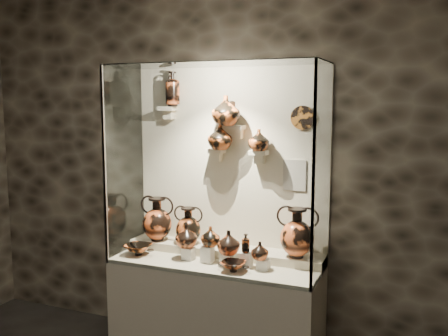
{
  "coord_description": "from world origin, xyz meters",
  "views": [
    {
      "loc": [
        1.53,
        -1.41,
        2.11
      ],
      "look_at": [
        0.04,
        2.25,
        1.58
      ],
      "focal_mm": 40.0,
      "sensor_mm": 36.0,
      "label": 1
    }
  ],
  "objects_px": {
    "kylix_right": "(233,265)",
    "jug_b": "(211,236)",
    "amphora_right": "(297,233)",
    "ovoid_vase_c": "(259,140)",
    "jug_e": "(260,251)",
    "ovoid_vase_a": "(220,137)",
    "ovoid_vase_b": "(226,110)",
    "lekythos_small": "(246,242)",
    "amphora_left": "(157,219)",
    "kylix_left": "(138,249)",
    "amphora_mid": "(188,226)",
    "lekythos_tall": "(173,87)",
    "jug_c": "(229,243)",
    "jug_a": "(186,236)"
  },
  "relations": [
    {
      "from": "lekythos_small",
      "to": "ovoid_vase_c",
      "type": "xyz_separation_m",
      "value": [
        0.01,
        0.27,
        0.77
      ]
    },
    {
      "from": "jug_b",
      "to": "ovoid_vase_b",
      "type": "height_order",
      "value": "ovoid_vase_b"
    },
    {
      "from": "amphora_left",
      "to": "kylix_left",
      "type": "height_order",
      "value": "amphora_left"
    },
    {
      "from": "lekythos_small",
      "to": "lekythos_tall",
      "type": "height_order",
      "value": "lekythos_tall"
    },
    {
      "from": "jug_e",
      "to": "amphora_left",
      "type": "bearing_deg",
      "value": -171.8
    },
    {
      "from": "amphora_mid",
      "to": "amphora_right",
      "type": "bearing_deg",
      "value": -21.11
    },
    {
      "from": "amphora_left",
      "to": "ovoid_vase_b",
      "type": "distance_m",
      "value": 1.14
    },
    {
      "from": "ovoid_vase_c",
      "to": "lekythos_small",
      "type": "bearing_deg",
      "value": -114.61
    },
    {
      "from": "amphora_left",
      "to": "jug_a",
      "type": "xyz_separation_m",
      "value": [
        0.38,
        -0.18,
        -0.07
      ]
    },
    {
      "from": "lekythos_small",
      "to": "amphora_mid",
      "type": "bearing_deg",
      "value": 144.9
    },
    {
      "from": "ovoid_vase_a",
      "to": "ovoid_vase_c",
      "type": "relative_size",
      "value": 1.22
    },
    {
      "from": "amphora_right",
      "to": "kylix_left",
      "type": "xyz_separation_m",
      "value": [
        -1.3,
        -0.23,
        -0.21
      ]
    },
    {
      "from": "jug_b",
      "to": "ovoid_vase_b",
      "type": "bearing_deg",
      "value": 86.23
    },
    {
      "from": "jug_a",
      "to": "ovoid_vase_c",
      "type": "xyz_separation_m",
      "value": [
        0.53,
        0.25,
        0.78
      ]
    },
    {
      "from": "amphora_left",
      "to": "jug_a",
      "type": "bearing_deg",
      "value": -16.18
    },
    {
      "from": "jug_e",
      "to": "amphora_mid",
      "type": "bearing_deg",
      "value": -176.61
    },
    {
      "from": "jug_e",
      "to": "ovoid_vase_a",
      "type": "bearing_deg",
      "value": 169.24
    },
    {
      "from": "ovoid_vase_c",
      "to": "amphora_right",
      "type": "bearing_deg",
      "value": -34.58
    },
    {
      "from": "jug_a",
      "to": "lekythos_small",
      "type": "bearing_deg",
      "value": -13.37
    },
    {
      "from": "kylix_left",
      "to": "jug_e",
      "type": "bearing_deg",
      "value": 12.91
    },
    {
      "from": "amphora_mid",
      "to": "ovoid_vase_c",
      "type": "xyz_separation_m",
      "value": [
        0.6,
        0.07,
        0.74
      ]
    },
    {
      "from": "jug_b",
      "to": "jug_e",
      "type": "distance_m",
      "value": 0.43
    },
    {
      "from": "jug_c",
      "to": "lekythos_tall",
      "type": "height_order",
      "value": "lekythos_tall"
    },
    {
      "from": "kylix_left",
      "to": "ovoid_vase_a",
      "type": "relative_size",
      "value": 1.31
    },
    {
      "from": "amphora_right",
      "to": "lekythos_small",
      "type": "xyz_separation_m",
      "value": [
        -0.35,
        -0.2,
        -0.06
      ]
    },
    {
      "from": "jug_a",
      "to": "kylix_right",
      "type": "relative_size",
      "value": 0.79
    },
    {
      "from": "amphora_mid",
      "to": "lekythos_tall",
      "type": "bearing_deg",
      "value": 133.95
    },
    {
      "from": "kylix_left",
      "to": "amphora_mid",
      "type": "bearing_deg",
      "value": 45.28
    },
    {
      "from": "jug_e",
      "to": "kylix_left",
      "type": "distance_m",
      "value": 1.06
    },
    {
      "from": "amphora_right",
      "to": "lekythos_small",
      "type": "height_order",
      "value": "amphora_right"
    },
    {
      "from": "lekythos_small",
      "to": "amphora_left",
      "type": "bearing_deg",
      "value": 151.21
    },
    {
      "from": "jug_e",
      "to": "ovoid_vase_b",
      "type": "bearing_deg",
      "value": 167.05
    },
    {
      "from": "amphora_left",
      "to": "jug_e",
      "type": "xyz_separation_m",
      "value": [
        1.01,
        -0.2,
        -0.11
      ]
    },
    {
      "from": "amphora_right",
      "to": "ovoid_vase_c",
      "type": "bearing_deg",
      "value": 155.87
    },
    {
      "from": "amphora_right",
      "to": "jug_a",
      "type": "height_order",
      "value": "amphora_right"
    },
    {
      "from": "ovoid_vase_a",
      "to": "amphora_right",
      "type": "bearing_deg",
      "value": 17.56
    },
    {
      "from": "amphora_right",
      "to": "jug_b",
      "type": "bearing_deg",
      "value": -177.58
    },
    {
      "from": "amphora_left",
      "to": "amphora_right",
      "type": "distance_m",
      "value": 1.25
    },
    {
      "from": "amphora_left",
      "to": "jug_c",
      "type": "distance_m",
      "value": 0.78
    },
    {
      "from": "jug_c",
      "to": "ovoid_vase_a",
      "type": "distance_m",
      "value": 0.86
    },
    {
      "from": "kylix_right",
      "to": "jug_b",
      "type": "bearing_deg",
      "value": 149.37
    },
    {
      "from": "lekythos_tall",
      "to": "jug_a",
      "type": "bearing_deg",
      "value": -50.64
    },
    {
      "from": "jug_e",
      "to": "ovoid_vase_c",
      "type": "bearing_deg",
      "value": 130.57
    },
    {
      "from": "kylix_left",
      "to": "ovoid_vase_c",
      "type": "xyz_separation_m",
      "value": [
        0.95,
        0.31,
        0.92
      ]
    },
    {
      "from": "jug_b",
      "to": "ovoid_vase_a",
      "type": "xyz_separation_m",
      "value": [
        -0.01,
        0.23,
        0.78
      ]
    },
    {
      "from": "jug_a",
      "to": "ovoid_vase_b",
      "type": "xyz_separation_m",
      "value": [
        0.26,
        0.22,
        1.01
      ]
    },
    {
      "from": "ovoid_vase_a",
      "to": "ovoid_vase_b",
      "type": "distance_m",
      "value": 0.22
    },
    {
      "from": "amphora_mid",
      "to": "ovoid_vase_c",
      "type": "relative_size",
      "value": 1.83
    },
    {
      "from": "jug_e",
      "to": "kylix_right",
      "type": "relative_size",
      "value": 0.58
    },
    {
      "from": "amphora_right",
      "to": "lekythos_small",
      "type": "relative_size",
      "value": 2.34
    }
  ]
}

